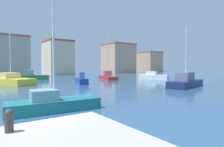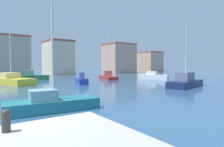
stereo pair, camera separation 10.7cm
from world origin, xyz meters
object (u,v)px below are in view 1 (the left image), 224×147
Objects in this scene: sailboat_green_near_pier at (31,76)px; sailboat_navy_inner_mooring at (185,82)px; sailboat_yellow_far_left at (10,80)px; mooring_bollard at (9,120)px; sailboat_red_center_channel at (107,76)px; motorboat_blue_outer_mooring at (81,80)px; sailboat_teal_behind_lamppost at (53,103)px; motorboat_white_mid_harbor at (153,76)px.

sailboat_navy_inner_mooring is (13.42, -24.41, 0.00)m from sailboat_green_near_pier.
sailboat_green_near_pier is 1.25× the size of sailboat_navy_inner_mooring.
sailboat_navy_inner_mooring is at bearing -44.32° from sailboat_yellow_far_left.
mooring_bollard is at bearing -97.20° from sailboat_yellow_far_left.
sailboat_yellow_far_left is 1.80× the size of sailboat_navy_inner_mooring.
sailboat_yellow_far_left is 1.47× the size of sailboat_red_center_channel.
motorboat_blue_outer_mooring is at bearing 127.13° from sailboat_navy_inner_mooring.
sailboat_yellow_far_left reaches higher than sailboat_navy_inner_mooring.
motorboat_white_mid_harbor is (24.52, 14.18, 0.10)m from sailboat_teal_behind_lamppost.
sailboat_red_center_channel reaches higher than mooring_bollard.
sailboat_navy_inner_mooring is (8.94, -11.81, 0.11)m from motorboat_blue_outer_mooring.
sailboat_navy_inner_mooring reaches higher than motorboat_blue_outer_mooring.
sailboat_teal_behind_lamppost is 18.25m from sailboat_navy_inner_mooring.
sailboat_teal_behind_lamppost is 0.69× the size of sailboat_red_center_channel.
sailboat_teal_behind_lamppost is at bearing -99.65° from sailboat_green_near_pier.
motorboat_white_mid_harbor is (19.90, -12.99, -0.09)m from sailboat_green_near_pier.
mooring_bollard is 0.08× the size of sailboat_navy_inner_mooring.
sailboat_green_near_pier is 1.02× the size of sailboat_red_center_channel.
sailboat_yellow_far_left is 3.12× the size of motorboat_blue_outer_mooring.
sailboat_teal_behind_lamppost is 17.18m from motorboat_blue_outer_mooring.
sailboat_navy_inner_mooring is at bearing -61.19° from sailboat_green_near_pier.
sailboat_red_center_channel is 9.11m from motorboat_white_mid_harbor.
sailboat_teal_behind_lamppost is at bearing -149.95° from motorboat_white_mid_harbor.
sailboat_green_near_pier is at bearing 118.81° from sailboat_navy_inner_mooring.
motorboat_blue_outer_mooring reaches higher than motorboat_white_mid_harbor.
mooring_bollard is at bearing -118.04° from sailboat_teal_behind_lamppost.
sailboat_red_center_channel is (20.80, 25.99, -0.72)m from mooring_bollard.
motorboat_blue_outer_mooring is at bearing -146.56° from sailboat_red_center_channel.
sailboat_green_near_pier is at bearing 146.88° from motorboat_white_mid_harbor.
sailboat_yellow_far_left is at bearing 135.68° from sailboat_navy_inner_mooring.
sailboat_teal_behind_lamppost is 1.11× the size of motorboat_white_mid_harbor.
sailboat_red_center_channel is at bearing 51.34° from mooring_bollard.
sailboat_yellow_far_left is 25.02m from motorboat_white_mid_harbor.
sailboat_yellow_far_left is at bearing -179.56° from sailboat_red_center_channel.
sailboat_green_near_pier is at bearing 57.97° from sailboat_yellow_far_left.
motorboat_blue_outer_mooring is (12.14, 20.28, -0.74)m from mooring_bollard.
sailboat_green_near_pier is at bearing 109.57° from motorboat_blue_outer_mooring.
motorboat_white_mid_harbor is (24.29, -5.97, -0.06)m from sailboat_yellow_far_left.
mooring_bollard is 0.14× the size of motorboat_blue_outer_mooring.
sailboat_teal_behind_lamppost is at bearing -171.31° from sailboat_navy_inner_mooring.
sailboat_yellow_far_left is 2.36× the size of motorboat_white_mid_harbor.
sailboat_green_near_pier reaches higher than sailboat_red_center_channel.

